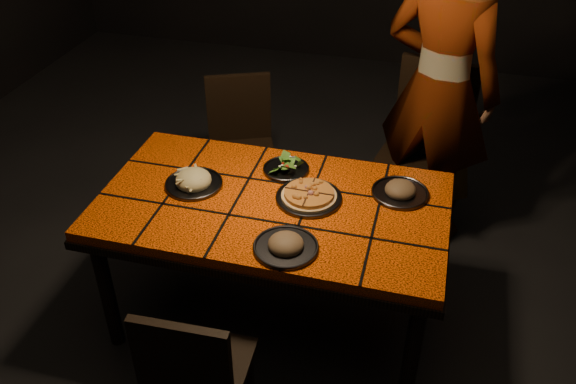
% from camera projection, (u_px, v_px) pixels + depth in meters
% --- Properties ---
extents(room_shell, '(6.04, 7.04, 3.08)m').
position_uv_depth(room_shell, '(270.00, 46.00, 2.37)').
color(room_shell, black).
rests_on(room_shell, ground).
extents(dining_table, '(1.62, 0.92, 0.75)m').
position_uv_depth(dining_table, '(273.00, 215.00, 2.85)').
color(dining_table, '#FB5107').
rests_on(dining_table, ground).
extents(chair_near, '(0.39, 0.39, 0.82)m').
position_uv_depth(chair_near, '(195.00, 371.00, 2.36)').
color(chair_near, black).
rests_on(chair_near, ground).
extents(chair_far_left, '(0.52, 0.52, 0.88)m').
position_uv_depth(chair_far_left, '(241.00, 137.00, 3.77)').
color(chair_far_left, black).
rests_on(chair_far_left, ground).
extents(chair_far_right, '(0.54, 0.54, 1.02)m').
position_uv_depth(chair_far_right, '(427.00, 136.00, 3.62)').
color(chair_far_right, black).
rests_on(chair_far_right, ground).
extents(diner, '(0.80, 0.67, 1.87)m').
position_uv_depth(diner, '(439.00, 90.00, 3.34)').
color(diner, brown).
rests_on(diner, ground).
extents(plate_pizza, '(0.31, 0.31, 0.04)m').
position_uv_depth(plate_pizza, '(309.00, 196.00, 2.80)').
color(plate_pizza, '#3E3E44').
rests_on(plate_pizza, dining_table).
extents(plate_pasta, '(0.28, 0.28, 0.09)m').
position_uv_depth(plate_pasta, '(194.00, 181.00, 2.89)').
color(plate_pasta, '#3E3E44').
rests_on(plate_pasta, dining_table).
extents(plate_salad, '(0.23, 0.23, 0.07)m').
position_uv_depth(plate_salad, '(286.00, 166.00, 3.00)').
color(plate_salad, '#3E3E44').
rests_on(plate_salad, dining_table).
extents(plate_mushroom_a, '(0.28, 0.28, 0.09)m').
position_uv_depth(plate_mushroom_a, '(286.00, 245.00, 2.51)').
color(plate_mushroom_a, '#3E3E44').
rests_on(plate_mushroom_a, dining_table).
extents(plate_mushroom_b, '(0.27, 0.27, 0.09)m').
position_uv_depth(plate_mushroom_b, '(400.00, 190.00, 2.83)').
color(plate_mushroom_b, '#3E3E44').
rests_on(plate_mushroom_b, dining_table).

